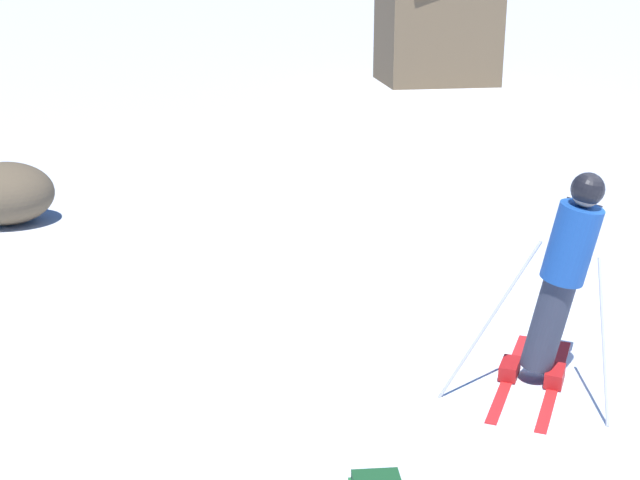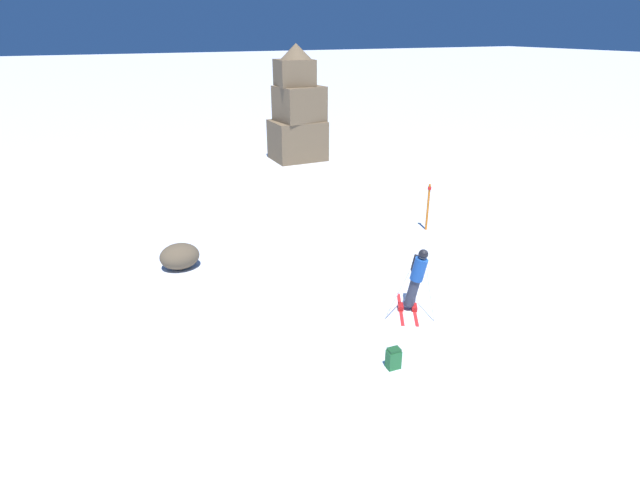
# 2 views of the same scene
# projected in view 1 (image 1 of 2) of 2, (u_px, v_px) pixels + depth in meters

# --- Properties ---
(skier) EXTENTS (1.44, 1.66, 1.78)m
(skier) POSITION_uv_depth(u_px,v_px,m) (564.00, 268.00, 6.88)
(skier) COLOR red
(skier) RESTS_ON ground
(exposed_boulder_0) EXTENTS (1.21, 1.03, 0.79)m
(exposed_boulder_0) POSITION_uv_depth(u_px,v_px,m) (5.00, 193.00, 11.21)
(exposed_boulder_0) COLOR brown
(exposed_boulder_0) RESTS_ON ground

